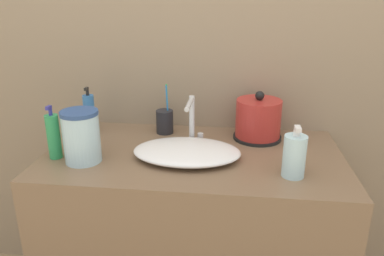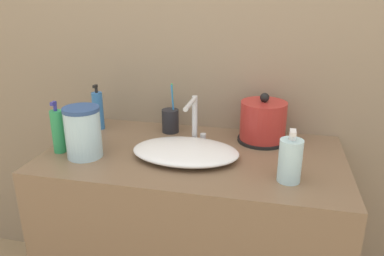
{
  "view_description": "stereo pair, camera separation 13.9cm",
  "coord_description": "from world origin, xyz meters",
  "px_view_note": "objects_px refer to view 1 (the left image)",
  "views": [
    {
      "loc": [
        0.15,
        -0.99,
        1.38
      ],
      "look_at": [
        -0.01,
        0.3,
        0.91
      ],
      "focal_mm": 35.0,
      "sensor_mm": 36.0,
      "label": 1
    },
    {
      "loc": [
        0.28,
        -0.97,
        1.38
      ],
      "look_at": [
        -0.01,
        0.3,
        0.91
      ],
      "focal_mm": 35.0,
      "sensor_mm": 36.0,
      "label": 2
    }
  ],
  "objects_px": {
    "toothbrush_cup": "(165,121)",
    "lotion_bottle": "(89,114)",
    "mouthwash_bottle": "(294,156)",
    "water_pitcher": "(81,136)",
    "faucet": "(192,118)",
    "shampoo_bottle": "(54,136)",
    "electric_kettle": "(258,121)"
  },
  "relations": [
    {
      "from": "lotion_bottle",
      "to": "mouthwash_bottle",
      "type": "relative_size",
      "value": 1.13
    },
    {
      "from": "lotion_bottle",
      "to": "water_pitcher",
      "type": "bearing_deg",
      "value": -73.79
    },
    {
      "from": "faucet",
      "to": "shampoo_bottle",
      "type": "distance_m",
      "value": 0.52
    },
    {
      "from": "faucet",
      "to": "shampoo_bottle",
      "type": "relative_size",
      "value": 0.97
    },
    {
      "from": "lotion_bottle",
      "to": "shampoo_bottle",
      "type": "xyz_separation_m",
      "value": [
        -0.03,
        -0.27,
        -0.0
      ]
    },
    {
      "from": "shampoo_bottle",
      "to": "mouthwash_bottle",
      "type": "relative_size",
      "value": 1.12
    },
    {
      "from": "toothbrush_cup",
      "to": "lotion_bottle",
      "type": "relative_size",
      "value": 1.09
    },
    {
      "from": "water_pitcher",
      "to": "faucet",
      "type": "bearing_deg",
      "value": 28.73
    },
    {
      "from": "toothbrush_cup",
      "to": "water_pitcher",
      "type": "relative_size",
      "value": 1.16
    },
    {
      "from": "electric_kettle",
      "to": "toothbrush_cup",
      "type": "distance_m",
      "value": 0.4
    },
    {
      "from": "shampoo_bottle",
      "to": "water_pitcher",
      "type": "xyz_separation_m",
      "value": [
        0.11,
        -0.02,
        0.01
      ]
    },
    {
      "from": "water_pitcher",
      "to": "shampoo_bottle",
      "type": "bearing_deg",
      "value": 171.13
    },
    {
      "from": "electric_kettle",
      "to": "mouthwash_bottle",
      "type": "relative_size",
      "value": 1.14
    },
    {
      "from": "electric_kettle",
      "to": "lotion_bottle",
      "type": "height_order",
      "value": "electric_kettle"
    },
    {
      "from": "toothbrush_cup",
      "to": "water_pitcher",
      "type": "xyz_separation_m",
      "value": [
        -0.24,
        -0.32,
        0.04
      ]
    },
    {
      "from": "mouthwash_bottle",
      "to": "water_pitcher",
      "type": "bearing_deg",
      "value": 177.56
    },
    {
      "from": "lotion_bottle",
      "to": "water_pitcher",
      "type": "distance_m",
      "value": 0.3
    },
    {
      "from": "lotion_bottle",
      "to": "mouthwash_bottle",
      "type": "xyz_separation_m",
      "value": [
        0.82,
        -0.32,
        -0.01
      ]
    },
    {
      "from": "faucet",
      "to": "lotion_bottle",
      "type": "distance_m",
      "value": 0.46
    },
    {
      "from": "water_pitcher",
      "to": "lotion_bottle",
      "type": "bearing_deg",
      "value": 106.21
    },
    {
      "from": "lotion_bottle",
      "to": "water_pitcher",
      "type": "xyz_separation_m",
      "value": [
        0.08,
        -0.29,
        0.01
      ]
    },
    {
      "from": "toothbrush_cup",
      "to": "lotion_bottle",
      "type": "distance_m",
      "value": 0.32
    },
    {
      "from": "shampoo_bottle",
      "to": "electric_kettle",
      "type": "bearing_deg",
      "value": 20.67
    },
    {
      "from": "faucet",
      "to": "electric_kettle",
      "type": "xyz_separation_m",
      "value": [
        0.26,
        0.1,
        -0.03
      ]
    },
    {
      "from": "faucet",
      "to": "lotion_bottle",
      "type": "relative_size",
      "value": 0.96
    },
    {
      "from": "electric_kettle",
      "to": "shampoo_bottle",
      "type": "height_order",
      "value": "electric_kettle"
    },
    {
      "from": "faucet",
      "to": "toothbrush_cup",
      "type": "distance_m",
      "value": 0.19
    },
    {
      "from": "faucet",
      "to": "shampoo_bottle",
      "type": "bearing_deg",
      "value": -159.04
    },
    {
      "from": "mouthwash_bottle",
      "to": "water_pitcher",
      "type": "height_order",
      "value": "water_pitcher"
    },
    {
      "from": "lotion_bottle",
      "to": "shampoo_bottle",
      "type": "relative_size",
      "value": 1.01
    },
    {
      "from": "toothbrush_cup",
      "to": "shampoo_bottle",
      "type": "xyz_separation_m",
      "value": [
        -0.35,
        -0.3,
        0.03
      ]
    },
    {
      "from": "faucet",
      "to": "lotion_bottle",
      "type": "bearing_deg",
      "value": 169.31
    }
  ]
}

